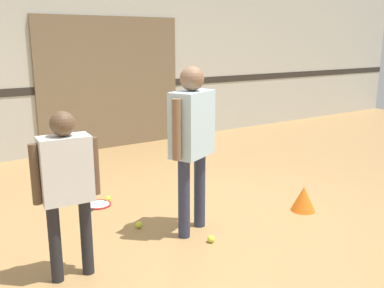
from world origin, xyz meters
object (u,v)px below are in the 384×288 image
at_px(tennis_ball_by_spare_racket, 108,199).
at_px(training_cone, 303,199).
at_px(tennis_ball_stray_left, 139,225).
at_px(person_instructor, 192,133).
at_px(person_student_left, 66,178).
at_px(racket_spare_on_floor, 98,205).
at_px(tennis_ball_near_instructor, 211,239).

distance_m(tennis_ball_by_spare_racket, training_cone, 2.15).
bearing_deg(tennis_ball_stray_left, person_instructor, -40.63).
height_order(person_student_left, tennis_ball_stray_left, person_student_left).
height_order(racket_spare_on_floor, training_cone, training_cone).
bearing_deg(tennis_ball_stray_left, training_cone, -19.19).
bearing_deg(person_student_left, tennis_ball_stray_left, 36.71).
xyz_separation_m(person_student_left, training_cone, (2.48, -0.07, -0.67)).
distance_m(person_instructor, racket_spare_on_floor, 1.54).
xyz_separation_m(person_student_left, tennis_ball_stray_left, (0.82, 0.51, -0.77)).
bearing_deg(racket_spare_on_floor, tennis_ball_stray_left, 57.05).
distance_m(tennis_ball_stray_left, training_cone, 1.76).
bearing_deg(tennis_ball_near_instructor, person_student_left, 174.20).
bearing_deg(person_instructor, training_cone, -36.36).
height_order(person_instructor, tennis_ball_near_instructor, person_instructor).
height_order(person_instructor, training_cone, person_instructor).
distance_m(person_student_left, tennis_ball_by_spare_racket, 1.75).
bearing_deg(training_cone, racket_spare_on_floor, 143.21).
height_order(tennis_ball_stray_left, training_cone, training_cone).
bearing_deg(racket_spare_on_floor, person_instructor, 73.04).
xyz_separation_m(person_instructor, training_cone, (1.26, -0.24, -0.83)).
bearing_deg(person_instructor, racket_spare_on_floor, 89.71).
bearing_deg(tennis_ball_near_instructor, training_cone, 2.58).
bearing_deg(training_cone, person_instructor, 169.30).
xyz_separation_m(racket_spare_on_floor, tennis_ball_near_instructor, (0.53, -1.39, 0.02)).
height_order(person_student_left, racket_spare_on_floor, person_student_left).
distance_m(racket_spare_on_floor, tennis_ball_near_instructor, 1.49).
height_order(person_instructor, tennis_ball_by_spare_racket, person_instructor).
relative_size(person_instructor, tennis_ball_by_spare_racket, 23.56).
height_order(tennis_ball_by_spare_racket, training_cone, training_cone).
relative_size(tennis_ball_by_spare_racket, training_cone, 0.25).
bearing_deg(tennis_ball_by_spare_racket, tennis_ball_stray_left, -91.81).
xyz_separation_m(person_student_left, tennis_ball_near_instructor, (1.22, -0.12, -0.77)).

